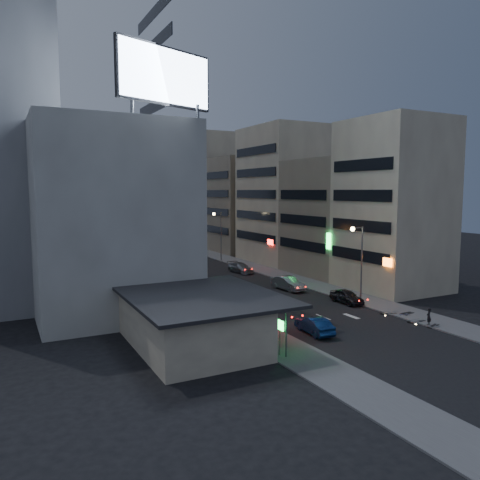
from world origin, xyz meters
TOP-DOWN VIEW (x-y plane):
  - ground at (0.00, 0.00)m, footprint 180.00×180.00m
  - sidewalk_left at (-8.00, 30.00)m, footprint 4.00×120.00m
  - sidewalk_right at (8.00, 30.00)m, footprint 4.00×120.00m
  - food_court at (-13.90, 2.00)m, footprint 11.00×13.00m
  - white_building at (-17.00, 20.00)m, footprint 14.00×24.00m
  - grey_tower at (-26.00, 23.00)m, footprint 10.00×14.00m
  - shophouse_near at (15.00, 10.50)m, footprint 10.00×11.00m
  - shophouse_mid at (15.50, 22.00)m, footprint 11.00×12.00m
  - shophouse_far at (15.00, 35.00)m, footprint 10.00×14.00m
  - far_left_a at (-15.50, 45.00)m, footprint 11.00×10.00m
  - far_left_b at (-16.00, 58.00)m, footprint 12.00×10.00m
  - far_right_a at (15.50, 50.00)m, footprint 11.00×12.00m
  - far_right_b at (16.00, 64.00)m, footprint 12.00×12.00m
  - billboard at (-12.99, 9.97)m, footprint 9.52×3.75m
  - street_lamp_right_near at (5.90, 6.00)m, footprint 1.60×0.44m
  - street_lamp_left at (-5.90, 22.00)m, footprint 1.60×0.44m
  - street_lamp_right_far at (5.90, 40.00)m, footprint 1.60×0.44m
  - parked_car_right_near at (5.50, 7.23)m, footprint 1.80×4.27m
  - parked_car_right_mid at (3.61, 15.54)m, footprint 2.15×4.99m
  - parked_car_left at (-4.15, 27.45)m, footprint 2.49×4.75m
  - parked_car_right_far at (4.04, 28.66)m, footprint 2.40×5.04m
  - road_car_blue at (-3.79, 0.29)m, footprint 1.87×4.38m
  - road_car_silver at (-5.00, 17.91)m, footprint 2.71×5.65m
  - person at (6.30, -2.61)m, footprint 0.65×0.55m
  - scooter_black_a at (7.09, -2.57)m, footprint 1.18×1.77m
  - scooter_silver_a at (7.09, -1.09)m, footprint 0.66×1.97m
  - scooter_blue at (7.60, 0.79)m, footprint 1.12×1.69m
  - scooter_black_b at (8.27, 1.33)m, footprint 0.78×2.05m
  - scooter_silver_b at (6.82, 1.87)m, footprint 1.08×1.89m

SIDE VIEW (x-z plane):
  - ground at x=0.00m, z-range 0.00..0.00m
  - sidewalk_left at x=-8.00m, z-range 0.00..0.12m
  - sidewalk_right at x=8.00m, z-range 0.00..0.12m
  - scooter_blue at x=7.60m, z-range 0.12..1.10m
  - scooter_black_a at x=7.09m, z-range 0.12..1.15m
  - parked_car_left at x=-4.15m, z-range 0.00..1.28m
  - scooter_silver_b at x=6.82m, z-range 0.12..1.22m
  - road_car_blue at x=-3.79m, z-range 0.00..1.40m
  - parked_car_right_far at x=4.04m, z-range 0.00..1.42m
  - scooter_silver_a at x=7.09m, z-range 0.12..1.32m
  - parked_car_right_near at x=5.50m, z-range 0.00..1.44m
  - scooter_black_b at x=8.27m, z-range 0.12..1.35m
  - road_car_silver at x=-5.00m, z-range 0.00..1.59m
  - parked_car_right_mid at x=3.61m, z-range 0.00..1.60m
  - person at x=6.30m, z-range 0.12..1.65m
  - food_court at x=-13.90m, z-range 0.05..3.92m
  - street_lamp_right_near at x=5.90m, z-range 1.35..9.37m
  - street_lamp_left at x=-5.90m, z-range 1.35..9.37m
  - street_lamp_right_far at x=5.90m, z-range 1.35..9.37m
  - far_left_b at x=-16.00m, z-range 0.00..15.00m
  - shophouse_mid at x=15.50m, z-range 0.00..16.00m
  - white_building at x=-17.00m, z-range 0.00..18.00m
  - far_right_a at x=15.50m, z-range 0.00..18.00m
  - shophouse_near at x=15.00m, z-range 0.00..20.00m
  - far_left_a at x=-15.50m, z-range 0.00..20.00m
  - shophouse_far at x=15.00m, z-range 0.00..22.00m
  - far_right_b at x=16.00m, z-range 0.00..24.00m
  - grey_tower at x=-26.00m, z-range 0.00..34.00m
  - billboard at x=-12.99m, z-range 18.56..24.76m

